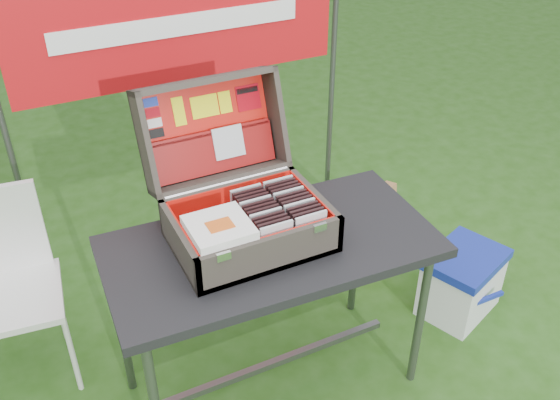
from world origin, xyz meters
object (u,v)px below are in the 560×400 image
cooler (461,282)px  cardboard_box (371,233)px  chair (12,302)px  table (272,318)px  suitcase (242,177)px

cooler → cardboard_box: cardboard_box is taller
chair → cardboard_box: chair is taller
table → suitcase: size_ratio=2.21×
cooler → chair: 2.07m
table → suitcase: (-0.07, 0.10, 0.65)m
cardboard_box → table: bearing=-171.1°
table → cardboard_box: 0.98m
table → suitcase: bearing=128.1°
chair → cardboard_box: 1.79m
chair → cooler: bearing=-7.9°
cooler → table: bearing=159.6°
table → cardboard_box: table is taller
table → suitcase: 0.66m
suitcase → cardboard_box: suitcase is taller
chair → table: bearing=-22.3°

